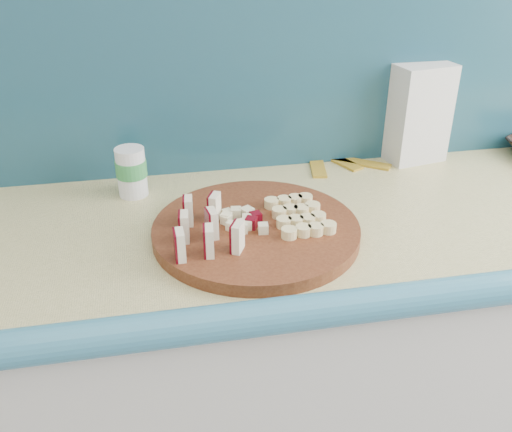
{
  "coord_description": "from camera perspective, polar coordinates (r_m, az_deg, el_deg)",
  "views": [
    {
      "loc": [
        -0.4,
        0.5,
        1.49
      ],
      "look_at": [
        -0.21,
        1.45,
        0.96
      ],
      "focal_mm": 40.0,
      "sensor_mm": 36.0,
      "label": 1
    }
  ],
  "objects": [
    {
      "name": "canister",
      "position": [
        1.29,
        -12.35,
        4.42
      ],
      "size": [
        0.07,
        0.07,
        0.11
      ],
      "rotation": [
        0.0,
        0.0,
        -0.25
      ],
      "color": "white",
      "rests_on": "kitchen_counter"
    },
    {
      "name": "apple_wedges",
      "position": [
        1.05,
        -5.3,
        -1.1
      ],
      "size": [
        0.12,
        0.16,
        0.06
      ],
      "color": "beige",
      "rests_on": "cutting_board"
    },
    {
      "name": "banana_peel",
      "position": [
        1.46,
        8.18,
        5.37
      ],
      "size": [
        0.21,
        0.18,
        0.01
      ],
      "rotation": [
        0.0,
        0.0,
        0.25
      ],
      "color": "gold",
      "rests_on": "kitchen_counter"
    },
    {
      "name": "backsplash",
      "position": [
        1.42,
        10.31,
        15.08
      ],
      "size": [
        2.2,
        0.02,
        0.5
      ],
      "primitive_type": "cube",
      "color": "teal",
      "rests_on": "kitchen_counter"
    },
    {
      "name": "flour_bag",
      "position": [
        1.49,
        15.81,
        9.92
      ],
      "size": [
        0.16,
        0.13,
        0.24
      ],
      "primitive_type": "cube",
      "rotation": [
        0.0,
        0.0,
        0.19
      ],
      "color": "silver",
      "rests_on": "kitchen_counter"
    },
    {
      "name": "kitchen_counter",
      "position": [
        1.52,
        11.78,
        -14.68
      ],
      "size": [
        2.2,
        0.63,
        0.91
      ],
      "color": "beige",
      "rests_on": "ground"
    },
    {
      "name": "cutting_board",
      "position": [
        1.12,
        -0.0,
        -1.47
      ],
      "size": [
        0.43,
        0.43,
        0.03
      ],
      "primitive_type": "cylinder",
      "rotation": [
        0.0,
        0.0,
        0.07
      ],
      "color": "#451C0E",
      "rests_on": "kitchen_counter"
    },
    {
      "name": "banana_slices",
      "position": [
        1.13,
        4.27,
        0.07
      ],
      "size": [
        0.11,
        0.16,
        0.02
      ],
      "color": "beige",
      "rests_on": "cutting_board"
    },
    {
      "name": "apple_chunks",
      "position": [
        1.1,
        -1.29,
        -0.61
      ],
      "size": [
        0.07,
        0.06,
        0.02
      ],
      "color": "beige",
      "rests_on": "cutting_board"
    }
  ]
}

